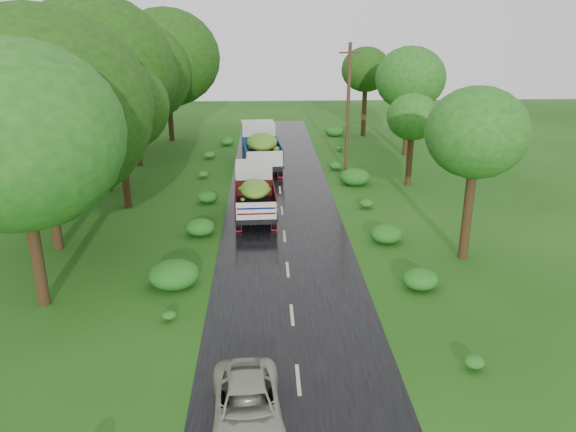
{
  "coord_description": "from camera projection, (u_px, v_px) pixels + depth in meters",
  "views": [
    {
      "loc": [
        -0.93,
        -14.66,
        10.72
      ],
      "look_at": [
        0.12,
        10.37,
        1.7
      ],
      "focal_mm": 35.0,
      "sensor_mm": 36.0,
      "label": 1
    }
  ],
  "objects": [
    {
      "name": "truck_far",
      "position": [
        260.0,
        145.0,
        41.14
      ],
      "size": [
        3.12,
        7.34,
        3.0
      ],
      "rotation": [
        0.0,
        0.0,
        0.09
      ],
      "color": "black",
      "rests_on": "ground"
    },
    {
      "name": "ground",
      "position": [
        298.0,
        380.0,
        17.45
      ],
      "size": [
        120.0,
        120.0,
        0.0
      ],
      "primitive_type": "plane",
      "color": "#16410E",
      "rests_on": "ground"
    },
    {
      "name": "trees_right",
      "position": [
        406.0,
        91.0,
        39.19
      ],
      "size": [
        5.29,
        31.01,
        7.55
      ],
      "color": "black",
      "rests_on": "ground"
    },
    {
      "name": "trees_left",
      "position": [
        112.0,
        82.0,
        34.92
      ],
      "size": [
        6.22,
        34.47,
        9.68
      ],
      "color": "black",
      "rests_on": "ground"
    },
    {
      "name": "shrubs",
      "position": [
        283.0,
        217.0,
        30.49
      ],
      "size": [
        11.9,
        44.0,
        0.7
      ],
      "color": "#166017",
      "rests_on": "ground"
    },
    {
      "name": "road",
      "position": [
        291.0,
        302.0,
        22.15
      ],
      "size": [
        6.5,
        80.0,
        0.02
      ],
      "primitive_type": "cube",
      "color": "black",
      "rests_on": "ground"
    },
    {
      "name": "car",
      "position": [
        247.0,
        406.0,
        15.39
      ],
      "size": [
        2.17,
        4.24,
        1.15
      ],
      "primitive_type": "imported",
      "rotation": [
        0.0,
        0.0,
        0.06
      ],
      "color": "#A5A492",
      "rests_on": "road"
    },
    {
      "name": "utility_pole",
      "position": [
        348.0,
        107.0,
        39.48
      ],
      "size": [
        1.53,
        0.55,
        8.94
      ],
      "rotation": [
        0.0,
        0.0,
        0.28
      ],
      "color": "#382616",
      "rests_on": "ground"
    },
    {
      "name": "truck_near",
      "position": [
        255.0,
        190.0,
        31.41
      ],
      "size": [
        2.39,
        6.18,
        2.57
      ],
      "rotation": [
        0.0,
        0.0,
        0.04
      ],
      "color": "black",
      "rests_on": "ground"
    },
    {
      "name": "road_lines",
      "position": [
        290.0,
        290.0,
        23.09
      ],
      "size": [
        0.12,
        69.6,
        0.0
      ],
      "color": "#BFB78C",
      "rests_on": "road"
    }
  ]
}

